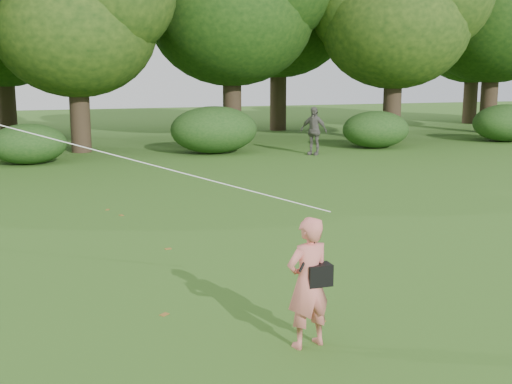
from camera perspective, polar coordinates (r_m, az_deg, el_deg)
name	(u,v)px	position (r m, az deg, el deg)	size (l,w,h in m)	color
ground	(356,333)	(8.40, 8.91, -12.29)	(100.00, 100.00, 0.00)	#265114
man_kite_flyer	(308,283)	(7.69, 4.65, -8.03)	(0.58, 0.38, 1.60)	#E3756B
bystander_right	(314,131)	(25.27, 5.14, 5.44)	(1.10, 0.46, 1.88)	#615E56
crossbody_bag	(318,274)	(7.67, 5.55, -7.26)	(0.43, 0.20, 0.67)	black
tree_line	(155,18)	(30.26, -8.95, 15.07)	(54.70, 15.30, 9.48)	#3A2D1E
shrub_band	(120,136)	(24.71, -11.96, 4.93)	(39.15, 3.22, 1.88)	#264919
fallen_leaves	(181,265)	(11.10, -6.70, -6.42)	(10.95, 10.49, 0.01)	brown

